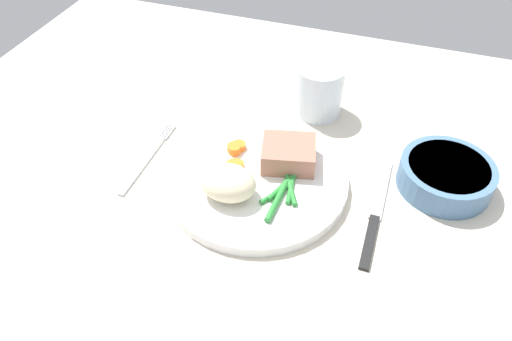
{
  "coord_description": "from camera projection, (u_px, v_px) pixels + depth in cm",
  "views": [
    {
      "loc": [
        14.28,
        -49.93,
        52.25
      ],
      "look_at": [
        -1.71,
        -2.84,
        4.6
      ],
      "focal_mm": 34.41,
      "sensor_mm": 36.0,
      "label": 1
    }
  ],
  "objects": [
    {
      "name": "water_glass",
      "position": [
        319.0,
        93.0,
        0.81
      ],
      "size": [
        7.87,
        7.87,
        8.52
      ],
      "color": "silver",
      "rests_on": "dining_table"
    },
    {
      "name": "carrot_slices",
      "position": [
        235.0,
        156.0,
        0.72
      ],
      "size": [
        3.8,
        6.64,
        1.26
      ],
      "color": "orange",
      "rests_on": "dinner_plate"
    },
    {
      "name": "mashed_potatoes",
      "position": [
        228.0,
        183.0,
        0.65
      ],
      "size": [
        7.7,
        6.04,
        4.55
      ],
      "primitive_type": "ellipsoid",
      "color": "beige",
      "rests_on": "dinner_plate"
    },
    {
      "name": "salad_bowl",
      "position": [
        446.0,
        175.0,
        0.69
      ],
      "size": [
        13.09,
        13.09,
        4.01
      ],
      "color": "#4C7299",
      "rests_on": "dining_table"
    },
    {
      "name": "green_beans",
      "position": [
        283.0,
        192.0,
        0.67
      ],
      "size": [
        5.12,
        10.1,
        0.88
      ],
      "color": "#2D8C38",
      "rests_on": "dinner_plate"
    },
    {
      "name": "dining_table",
      "position": [
        273.0,
        178.0,
        0.73
      ],
      "size": [
        120.0,
        90.0,
        2.0
      ],
      "color": "beige",
      "rests_on": "ground"
    },
    {
      "name": "meat_portion",
      "position": [
        288.0,
        154.0,
        0.7
      ],
      "size": [
        8.89,
        8.12,
        3.33
      ],
      "primitive_type": "cube",
      "rotation": [
        0.0,
        0.0,
        0.23
      ],
      "color": "#A86B56",
      "rests_on": "dinner_plate"
    },
    {
      "name": "knife",
      "position": [
        376.0,
        213.0,
        0.66
      ],
      "size": [
        1.7,
        20.5,
        0.64
      ],
      "rotation": [
        0.0,
        0.0,
        0.05
      ],
      "color": "black",
      "rests_on": "dining_table"
    },
    {
      "name": "dinner_plate",
      "position": [
        256.0,
        180.0,
        0.7
      ],
      "size": [
        26.2,
        26.2,
        1.6
      ],
      "primitive_type": "cylinder",
      "color": "white",
      "rests_on": "dining_table"
    },
    {
      "name": "fork",
      "position": [
        148.0,
        158.0,
        0.74
      ],
      "size": [
        1.44,
        16.6,
        0.4
      ],
      "rotation": [
        0.0,
        0.0,
        0.06
      ],
      "color": "silver",
      "rests_on": "dining_table"
    }
  ]
}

